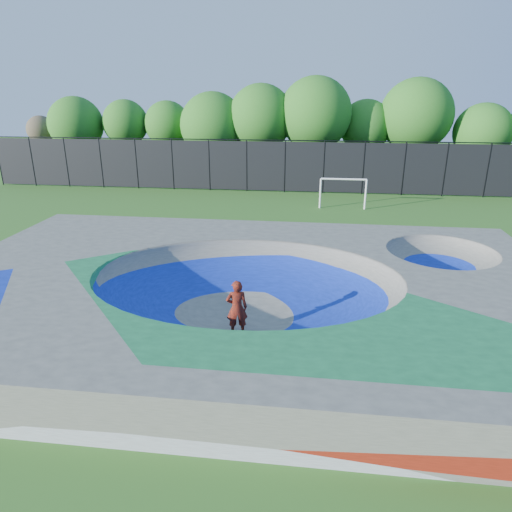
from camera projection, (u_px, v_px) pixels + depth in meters
The scene contains 7 objects.
ground at pixel (246, 312), 16.53m from camera, with size 120.00×120.00×0.00m, color #2C601A.
skate_deck at pixel (246, 294), 16.28m from camera, with size 22.00×14.00×1.50m, color gray.
skater at pixel (237, 308), 14.74m from camera, with size 0.70×0.46×1.92m, color #B8290E.
skateboard at pixel (237, 333), 15.06m from camera, with size 0.78×0.22×0.05m, color black.
soccer_goal at pixel (343, 188), 30.60m from camera, with size 3.13×0.12×2.07m.
fence at pixel (285, 165), 35.40m from camera, with size 48.09×0.09×4.04m.
treeline at pixel (340, 121), 38.02m from camera, with size 51.23×7.21×8.77m.
Camera 1 is at (2.17, -14.68, 7.58)m, focal length 32.00 mm.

